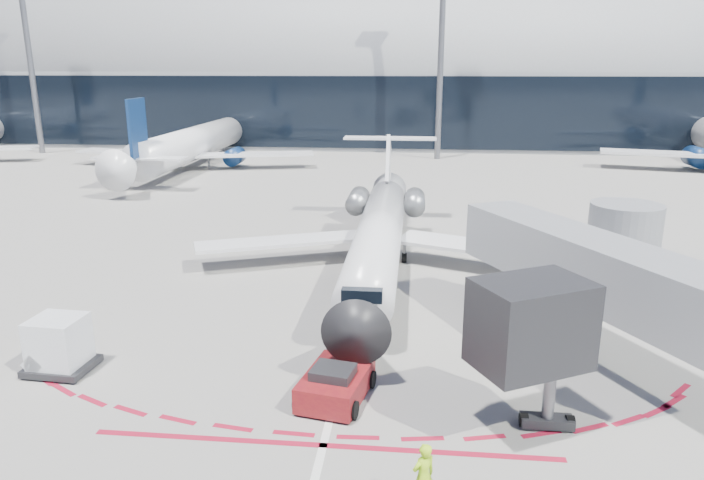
# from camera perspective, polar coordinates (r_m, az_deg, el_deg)

# --- Properties ---
(ground) EXTENTS (260.00, 260.00, 0.00)m
(ground) POSITION_cam_1_polar(r_m,az_deg,el_deg) (29.68, 0.62, -5.79)
(ground) COLOR slate
(ground) RESTS_ON ground
(apron_centerline) EXTENTS (0.25, 40.00, 0.01)m
(apron_centerline) POSITION_cam_1_polar(r_m,az_deg,el_deg) (31.54, 0.96, -4.46)
(apron_centerline) COLOR silver
(apron_centerline) RESTS_ON ground
(apron_stop_bar) EXTENTS (14.00, 0.25, 0.01)m
(apron_stop_bar) POSITION_cam_1_polar(r_m,az_deg,el_deg) (19.50, -2.64, -18.15)
(apron_stop_bar) COLOR maroon
(apron_stop_bar) RESTS_ON ground
(terminal_building) EXTENTS (150.00, 24.15, 24.00)m
(terminal_building) POSITION_cam_1_polar(r_m,az_deg,el_deg) (92.55, 4.44, 14.16)
(terminal_building) COLOR gray
(terminal_building) RESTS_ON ground
(jet_bridge) EXTENTS (10.03, 15.20, 4.90)m
(jet_bridge) POSITION_cam_1_polar(r_m,az_deg,el_deg) (26.74, 21.42, -2.52)
(jet_bridge) COLOR gray
(jet_bridge) RESTS_ON ground
(light_mast_west) EXTENTS (0.70, 0.70, 25.00)m
(light_mast_west) POSITION_cam_1_polar(r_m,az_deg,el_deg) (89.23, -27.32, 15.04)
(light_mast_west) COLOR slate
(light_mast_west) RESTS_ON ground
(light_mast_centre) EXTENTS (0.70, 0.70, 25.00)m
(light_mast_centre) POSITION_cam_1_polar(r_m,az_deg,el_deg) (75.58, 8.10, 16.75)
(light_mast_centre) COLOR slate
(light_mast_centre) RESTS_ON ground
(regional_jet) EXTENTS (20.74, 25.58, 6.41)m
(regional_jet) POSITION_cam_1_polar(r_m,az_deg,el_deg) (34.09, 2.54, 0.83)
(regional_jet) COLOR silver
(regional_jet) RESTS_ON ground
(pushback_tug) EXTENTS (2.59, 4.99, 1.27)m
(pushback_tug) POSITION_cam_1_polar(r_m,az_deg,el_deg) (21.53, -1.48, -12.90)
(pushback_tug) COLOR #600D15
(pushback_tug) RESTS_ON ground
(ramp_worker) EXTENTS (0.80, 0.74, 1.83)m
(ramp_worker) POSITION_cam_1_polar(r_m,az_deg,el_deg) (16.87, 6.51, -20.56)
(ramp_worker) COLOR #A4DC17
(ramp_worker) RESTS_ON ground
(uld_container) EXTENTS (2.32, 2.01, 2.08)m
(uld_container) POSITION_cam_1_polar(r_m,az_deg,el_deg) (25.41, -25.08, -8.66)
(uld_container) COLOR black
(uld_container) RESTS_ON ground
(bg_airliner_1) EXTENTS (31.14, 32.98, 10.08)m
(bg_airliner_1) POSITION_cam_1_polar(r_m,az_deg,el_deg) (70.96, -14.44, 10.47)
(bg_airliner_1) COLOR silver
(bg_airliner_1) RESTS_ON ground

